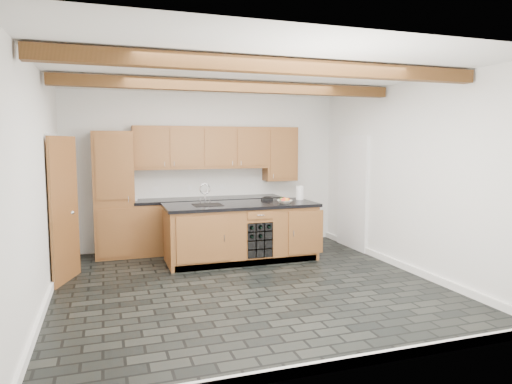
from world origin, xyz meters
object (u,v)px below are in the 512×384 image
paper_towel (300,193)px  island (242,232)px  kitchen_scale (267,199)px  fruit_bowl (285,202)px

paper_towel → island: bearing=-170.2°
kitchen_scale → paper_towel: size_ratio=0.82×
island → kitchen_scale: kitchen_scale is taller
fruit_bowl → paper_towel: 0.59m
kitchen_scale → fruit_bowl: 0.50m
island → kitchen_scale: 0.79m
island → fruit_bowl: (0.68, -0.20, 0.49)m
kitchen_scale → island: bearing=-148.0°
kitchen_scale → paper_towel: bearing=-5.8°
island → paper_towel: bearing=9.8°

